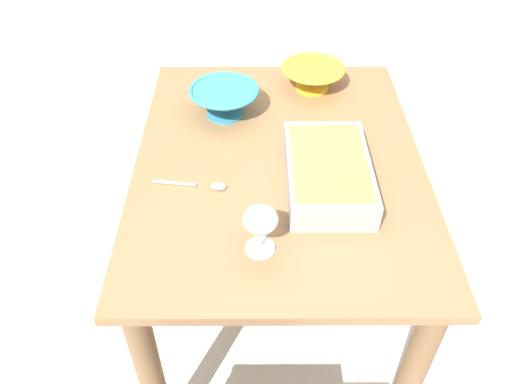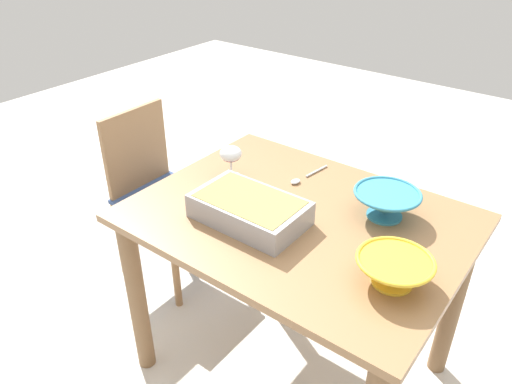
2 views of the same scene
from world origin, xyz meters
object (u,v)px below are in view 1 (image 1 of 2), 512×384
(casserole_dish, at_px, (328,172))
(small_bowl, at_px, (313,76))
(mixing_bowl, at_px, (225,100))
(dining_table, at_px, (278,195))
(wine_glass, at_px, (260,222))
(serving_spoon, at_px, (205,185))

(casserole_dish, xyz_separation_m, small_bowl, (-0.52, 0.00, 0.00))
(mixing_bowl, bearing_deg, small_bowl, 118.43)
(casserole_dish, relative_size, mixing_bowl, 1.65)
(dining_table, relative_size, wine_glass, 8.37)
(wine_glass, distance_m, casserole_dish, 0.31)
(mixing_bowl, relative_size, serving_spoon, 1.06)
(dining_table, height_order, mixing_bowl, mixing_bowl)
(serving_spoon, bearing_deg, casserole_dish, 91.76)
(dining_table, distance_m, mixing_bowl, 0.36)
(wine_glass, xyz_separation_m, small_bowl, (-0.76, 0.19, -0.05))
(dining_table, bearing_deg, casserole_dish, 48.75)
(dining_table, relative_size, mixing_bowl, 4.91)
(dining_table, xyz_separation_m, serving_spoon, (0.13, -0.22, 0.16))
(casserole_dish, distance_m, serving_spoon, 0.35)
(casserole_dish, height_order, mixing_bowl, mixing_bowl)
(casserole_dish, xyz_separation_m, serving_spoon, (0.01, -0.35, -0.04))
(dining_table, bearing_deg, serving_spoon, -59.62)
(dining_table, relative_size, serving_spoon, 5.23)
(dining_table, xyz_separation_m, small_bowl, (-0.41, 0.13, 0.20))
(dining_table, height_order, casserole_dish, casserole_dish)
(casserole_dish, height_order, serving_spoon, casserole_dish)
(wine_glass, bearing_deg, dining_table, 170.48)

